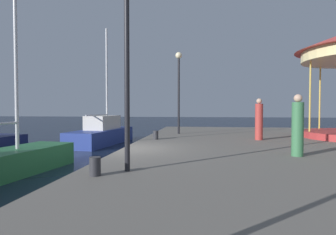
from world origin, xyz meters
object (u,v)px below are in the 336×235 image
(person_mid_promenade, at_px, (298,127))
(person_by_the_water, at_px, (259,120))
(sailboat_blue, at_px, (102,133))
(bollard_south, at_px, (95,166))
(lamp_post_mid_promenade, at_px, (127,30))
(lamp_post_far_end, at_px, (179,78))
(bollard_center, at_px, (156,135))

(person_mid_promenade, height_order, person_by_the_water, person_by_the_water)
(sailboat_blue, bearing_deg, bollard_south, -70.37)
(sailboat_blue, distance_m, bollard_south, 12.03)
(sailboat_blue, bearing_deg, lamp_post_mid_promenade, -66.93)
(lamp_post_far_end, bearing_deg, person_mid_promenade, -58.75)
(person_mid_promenade, distance_m, person_by_the_water, 4.38)
(bollard_south, xyz_separation_m, person_by_the_water, (4.70, 7.54, 0.68))
(sailboat_blue, xyz_separation_m, lamp_post_mid_promenade, (4.60, -10.79, 3.33))
(bollard_south, distance_m, person_by_the_water, 8.91)
(bollard_center, distance_m, person_mid_promenade, 6.39)
(person_by_the_water, bearing_deg, lamp_post_mid_promenade, -120.65)
(lamp_post_far_end, relative_size, person_mid_promenade, 2.44)
(lamp_post_mid_promenade, xyz_separation_m, person_by_the_water, (4.15, 7.00, -2.33))
(person_by_the_water, bearing_deg, person_mid_promenade, -85.56)
(bollard_center, relative_size, bollard_south, 1.00)
(person_mid_promenade, bearing_deg, bollard_center, 141.57)
(bollard_center, relative_size, person_mid_promenade, 0.22)
(lamp_post_mid_promenade, distance_m, person_by_the_water, 8.46)
(lamp_post_far_end, xyz_separation_m, bollard_south, (-0.84, -10.09, -2.86))
(sailboat_blue, height_order, lamp_post_far_end, sailboat_blue)
(lamp_post_far_end, relative_size, bollard_center, 11.26)
(lamp_post_mid_promenade, xyz_separation_m, bollard_center, (-0.49, 6.58, -3.00))
(lamp_post_mid_promenade, relative_size, lamp_post_far_end, 1.05)
(person_mid_promenade, bearing_deg, lamp_post_mid_promenade, -149.61)
(lamp_post_far_end, height_order, person_mid_promenade, lamp_post_far_end)
(sailboat_blue, bearing_deg, bollard_center, -45.70)
(person_mid_promenade, relative_size, person_by_the_water, 0.99)
(sailboat_blue, relative_size, person_by_the_water, 3.91)
(sailboat_blue, distance_m, bollard_center, 5.89)
(bollard_center, xyz_separation_m, bollard_south, (-0.07, -7.12, 0.00))
(person_mid_promenade, bearing_deg, lamp_post_far_end, 121.25)
(lamp_post_mid_promenade, xyz_separation_m, lamp_post_far_end, (0.29, 9.55, -0.14))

